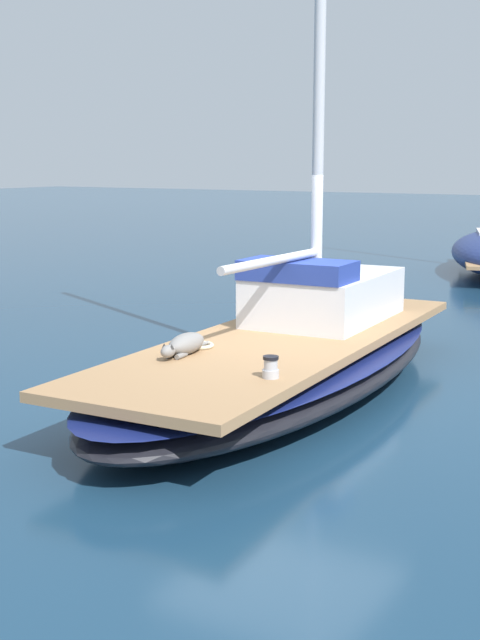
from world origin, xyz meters
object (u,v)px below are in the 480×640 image
Objects in this scene: dog_grey at (185,344)px; coiled_rope at (199,345)px; sailboat_main at (284,363)px; deck_winch at (271,368)px.

dog_grey is 2.94× the size of coiled_rope.
sailboat_main is at bearing 63.47° from coiled_rope.
coiled_rope is at bearing -116.53° from sailboat_main.
dog_grey reaches higher than sailboat_main.
coiled_rope is at bearing 150.17° from deck_winch.
sailboat_main is 22.71× the size of coiled_rope.
deck_winch is 1.53m from coiled_rope.
dog_grey is 4.54× the size of deck_winch.
coiled_rope is at bearing 99.94° from dog_grey.
deck_winch is at bearing -17.25° from dog_grey.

